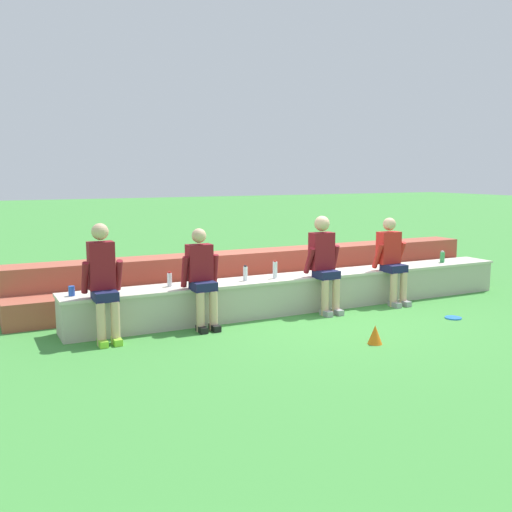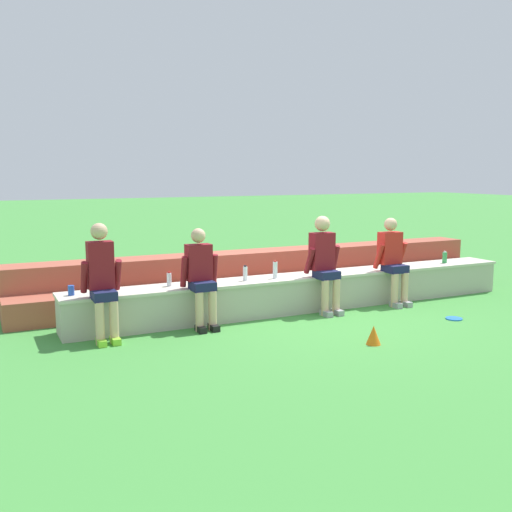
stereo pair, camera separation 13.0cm
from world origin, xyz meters
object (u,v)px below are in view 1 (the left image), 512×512
Objects in this scene: person_far_left at (103,279)px; person_center at (324,260)px; water_bottle_center_gap at (170,279)px; person_right_of_center at (392,258)px; frisbee at (453,318)px; water_bottle_near_left at (275,270)px; sports_cone at (375,335)px; person_left_of_center at (202,275)px; water_bottle_mid_right at (442,257)px; plastic_cup_left_end at (72,291)px; water_bottle_mid_left at (245,273)px.

person_far_left reaches higher than person_center.
person_center is 7.07× the size of water_bottle_center_gap.
person_right_of_center reaches higher than frisbee.
water_bottle_near_left reaches higher than sports_cone.
water_bottle_near_left is (1.27, 0.26, -0.06)m from person_left_of_center.
water_bottle_mid_right reaches higher than plastic_cup_left_end.
person_center is at bearing 0.46° from person_left_of_center.
water_bottle_mid_left is 3.07m from frisbee.
person_center reaches higher than water_bottle_mid_left.
water_bottle_mid_left is at bearing -4.28° from water_bottle_center_gap.
person_center is 0.75m from water_bottle_near_left.
person_center is at bearing -19.64° from water_bottle_near_left.
frisbee is at bearing -128.93° from water_bottle_mid_right.
water_bottle_center_gap is at bearing 1.67° from plastic_cup_left_end.
person_right_of_center is 6.15× the size of water_bottle_mid_left.
person_far_left is 0.51m from plastic_cup_left_end.
frisbee is at bearing -18.80° from person_left_of_center.
person_far_left is at bearing -179.71° from person_right_of_center.
person_right_of_center is at bearing -6.43° from water_bottle_mid_left.
water_bottle_near_left is 1.14× the size of sports_cone.
person_center reaches higher than frisbee.
water_bottle_mid_left is 0.95× the size of sports_cone.
frisbee is (3.75, -1.53, -0.62)m from water_bottle_center_gap.
sports_cone is (0.83, -1.95, -0.52)m from water_bottle_mid_left.
person_right_of_center is 5.14× the size of water_bottle_near_left.
person_left_of_center is at bearing -11.44° from plastic_cup_left_end.
sports_cone is (-0.35, -1.68, -0.67)m from person_center.
person_center reaches higher than person_right_of_center.
frisbee is at bearing -16.47° from plastic_cup_left_end.
water_bottle_mid_right is (3.33, 0.02, -0.03)m from water_bottle_near_left.
frisbee is 1.87m from sports_cone.
water_bottle_near_left is at bearing -1.32° from plastic_cup_left_end.
person_center is 3.62m from plastic_cup_left_end.
water_bottle_mid_left reaches higher than plastic_cup_left_end.
water_bottle_mid_right is 1.62× the size of plastic_cup_left_end.
person_right_of_center is at bearing -3.77° from plastic_cup_left_end.
water_bottle_mid_right is at bearing -0.98° from water_bottle_center_gap.
person_far_left reaches higher than sports_cone.
water_bottle_center_gap is at bearing 179.02° from water_bottle_mid_right.
person_far_left reaches higher than plastic_cup_left_end.
sports_cone is at bearing -164.59° from frisbee.
person_right_of_center is (1.28, -0.01, -0.05)m from person_center.
water_bottle_mid_left is at bearing 19.97° from person_left_of_center.
person_center reaches higher than water_bottle_near_left.
water_bottle_mid_right is 0.87× the size of sports_cone.
person_center is 6.15× the size of sports_cone.
water_bottle_center_gap reaches higher than sports_cone.
person_right_of_center is 1.40m from frisbee.
person_left_of_center is 5.03× the size of water_bottle_near_left.
person_left_of_center is 6.56× the size of water_bottle_mid_right.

